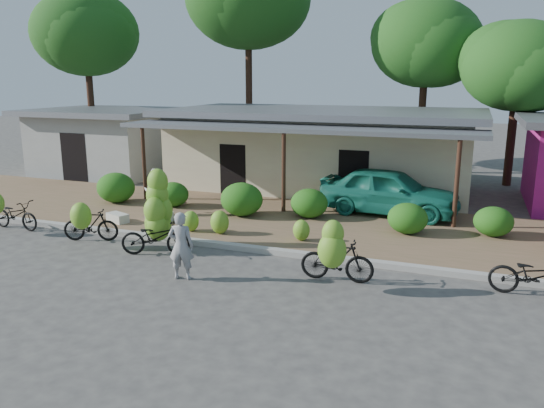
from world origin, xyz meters
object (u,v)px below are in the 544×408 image
Objects in this scene: bike_far_left at (13,213)px; sack_near at (159,217)px; teal_van at (389,191)px; bike_right at (336,255)px; tree_center_right at (423,41)px; tree_back_left at (84,31)px; bike_left at (88,223)px; vendor at (181,246)px; bike_far_right at (536,276)px; tree_near_right at (514,64)px; bystander at (155,191)px; bike_center at (157,221)px; sack_far at (118,218)px.

bike_far_left is 4.47m from sack_near.
bike_right is at bearing -176.75° from teal_van.
tree_center_right is 19.46m from bike_far_left.
tree_back_left is at bearing 50.05° from bike_right.
bike_left is at bearing -51.59° from tree_back_left.
vendor is at bearing -45.18° from tree_back_left.
bike_right reaches higher than bike_far_right.
tree_near_right is at bearing -130.06° from vendor.
vendor is at bearing -101.97° from bike_far_left.
bike_left is (-11.47, -13.52, -4.62)m from tree_near_right.
teal_van reaches higher than bike_far_right.
tree_back_left reaches higher than bike_far_right.
bystander is at bearing 82.07° from bike_far_right.
bike_center is at bearing 143.06° from teal_van.
tree_center_right reaches higher than sack_near.
bystander is at bearing -65.01° from vendor.
bike_left is 0.74× the size of bike_center.
bike_left is 3.13m from bystander.
tree_center_right reaches higher than bike_center.
tree_back_left reaches higher than teal_van.
vendor is 0.35× the size of teal_van.
bike_center is (-9.17, -13.51, -4.36)m from tree_near_right.
tree_near_right is at bearing 4.09° from tree_back_left.
bike_far_left is 12.10m from teal_van.
tree_back_left is 1.30× the size of tree_near_right.
vendor is at bearing -101.65° from tree_center_right.
tree_near_right is at bearing -59.54° from bike_left.
bystander is (0.59, 1.32, 0.64)m from sack_far.
bike_center is 2.99× the size of sack_far.
vendor is at bearing 109.21° from bike_far_right.
vendor is 8.30m from teal_van.
bystander reaches higher than bike_left.
tree_center_right is 17.08m from bike_right.
bike_left is at bearing -110.13° from sack_near.
vendor is at bearing -152.72° from bike_center.
bystander is (-3.70, 4.65, 0.09)m from vendor.
bike_right is 0.38× the size of teal_van.
sack_far is (-11.81, -11.74, -4.96)m from tree_near_right.
bike_center is (11.83, -12.01, -6.16)m from tree_back_left.
vendor is (-7.65, -1.72, 0.32)m from bike_far_right.
bystander is (9.78, -8.91, -6.11)m from tree_back_left.
vendor reaches higher than bike_far_left.
bike_center reaches higher than bike_far_right.
bike_right is 8.11m from sack_far.
bystander is at bearing 59.40° from bike_right.
sack_far is at bearing 88.86° from bike_far_right.
tree_back_left is 1.97× the size of teal_van.
bystander is at bearing 115.86° from teal_van.
tree_near_right is 18.32m from bike_left.
sack_near is 1.13× the size of sack_far.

